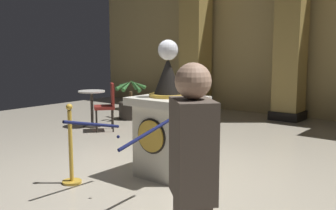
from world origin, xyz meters
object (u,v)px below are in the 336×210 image
pedestal_clock (168,125)px  potted_palm_left (131,106)px  cafe_table (92,104)px  cafe_chair_red (108,103)px  stanchion_far (179,184)px  bystander_guest (192,189)px  stanchion_near (71,156)px

pedestal_clock → potted_palm_left: size_ratio=1.82×
cafe_table → cafe_chair_red: (0.60, -0.09, 0.09)m
cafe_table → cafe_chair_red: size_ratio=0.80×
stanchion_far → bystander_guest: bearing=-50.2°
stanchion_near → stanchion_far: size_ratio=1.01×
cafe_table → stanchion_far: bearing=-30.8°
bystander_guest → cafe_chair_red: 5.73m
pedestal_clock → potted_palm_left: 4.28m
stanchion_near → cafe_chair_red: bearing=128.8°
stanchion_far → stanchion_near: bearing=-179.0°
pedestal_clock → cafe_table: size_ratio=2.30×
pedestal_clock → stanchion_far: pedestal_clock is taller
stanchion_far → potted_palm_left: (-4.17, 3.68, -0.04)m
stanchion_near → cafe_chair_red: stanchion_near is taller
potted_palm_left → cafe_table: (-0.02, -1.17, 0.19)m
potted_palm_left → stanchion_near: bearing=-55.6°
bystander_guest → stanchion_near: bearing=157.1°
bystander_guest → cafe_table: size_ratio=2.06×
stanchion_near → cafe_table: 3.60m
cafe_table → cafe_chair_red: cafe_chair_red is taller
stanchion_far → cafe_chair_red: 4.33m
bystander_guest → cafe_chair_red: size_ratio=1.64×
potted_palm_left → pedestal_clock: bearing=-39.7°
pedestal_clock → bystander_guest: 2.75m
pedestal_clock → potted_palm_left: pedestal_clock is taller
bystander_guest → cafe_chair_red: (-4.52, 3.52, -0.25)m
stanchion_near → cafe_chair_red: (-1.96, 2.44, 0.23)m
stanchion_near → stanchion_far: 1.63m
bystander_guest → cafe_chair_red: bystander_guest is taller
stanchion_far → cafe_table: size_ratio=1.28×
potted_palm_left → stanchion_far: bearing=-41.4°
stanchion_far → cafe_chair_red: stanchion_far is taller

